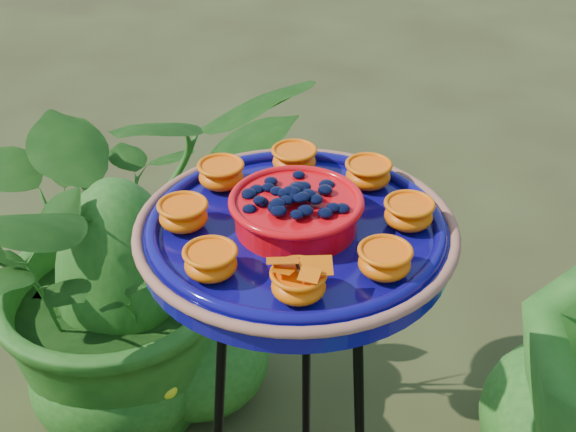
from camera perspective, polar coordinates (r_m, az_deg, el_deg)
The scene contains 3 objects.
tripod_stand at distance 1.26m, azimuth 0.49°, elevation -14.08°, with size 0.31×0.32×0.79m.
feeder_dish at distance 1.03m, azimuth 0.57°, elevation -0.85°, with size 0.43×0.43×0.09m.
shrub_back_left at distance 1.73m, azimuth -11.97°, elevation -2.29°, with size 0.76×0.66×0.85m, color #1C4E14.
Camera 1 is at (0.06, -0.77, 1.41)m, focal length 50.00 mm.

